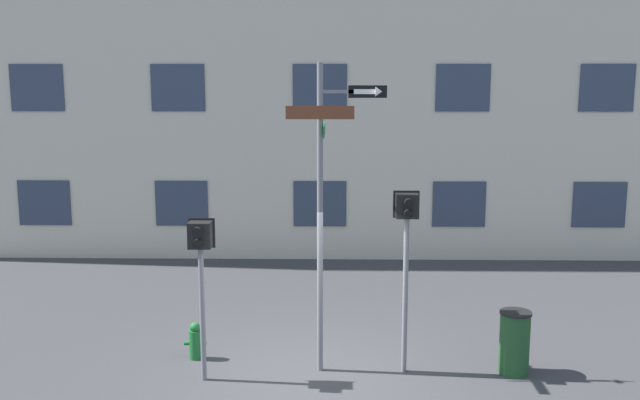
# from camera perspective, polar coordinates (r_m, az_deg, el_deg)

# --- Properties ---
(ground_plane) EXTENTS (60.00, 60.00, 0.00)m
(ground_plane) POSITION_cam_1_polar(r_m,az_deg,el_deg) (11.17, -0.73, -13.85)
(ground_plane) COLOR #38383A
(street_sign_pole) EXTENTS (1.47, 1.06, 4.69)m
(street_sign_pole) POSITION_cam_1_polar(r_m,az_deg,el_deg) (10.57, 0.42, 0.57)
(street_sign_pole) COLOR slate
(street_sign_pole) RESTS_ON ground_plane
(pedestrian_signal_left) EXTENTS (0.39, 0.40, 2.45)m
(pedestrian_signal_left) POSITION_cam_1_polar(r_m,az_deg,el_deg) (10.54, -9.53, -4.34)
(pedestrian_signal_left) COLOR slate
(pedestrian_signal_left) RESTS_ON ground_plane
(pedestrian_signal_right) EXTENTS (0.39, 0.40, 2.80)m
(pedestrian_signal_right) POSITION_cam_1_polar(r_m,az_deg,el_deg) (10.71, 6.94, -2.59)
(pedestrian_signal_right) COLOR slate
(pedestrian_signal_right) RESTS_ON ground_plane
(fire_hydrant) EXTENTS (0.35, 0.19, 0.61)m
(fire_hydrant) POSITION_cam_1_polar(r_m,az_deg,el_deg) (11.84, -9.95, -11.07)
(fire_hydrant) COLOR #196028
(fire_hydrant) RESTS_ON ground_plane
(trash_bin) EXTENTS (0.48, 0.48, 0.99)m
(trash_bin) POSITION_cam_1_polar(r_m,az_deg,el_deg) (11.45, 15.29, -10.93)
(trash_bin) COLOR #1E4723
(trash_bin) RESTS_ON ground_plane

